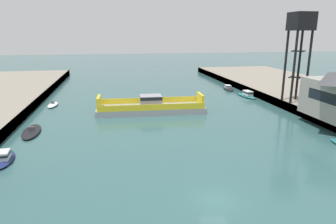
{
  "coord_description": "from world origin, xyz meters",
  "views": [
    {
      "loc": [
        -8.6,
        -22.99,
        14.56
      ],
      "look_at": [
        0.0,
        23.89,
        2.0
      ],
      "focal_mm": 32.12,
      "sensor_mm": 36.0,
      "label": 1
    }
  ],
  "objects_px": {
    "moored_boat_near_left": "(247,95)",
    "moored_boat_mid_left": "(53,105)",
    "moored_boat_mid_right": "(228,88)",
    "moored_boat_far_right": "(31,131)",
    "chain_ferry": "(151,107)",
    "crane_tower": "(301,30)",
    "moored_boat_near_right": "(4,158)"
  },
  "relations": [
    {
      "from": "moored_boat_near_left",
      "to": "crane_tower",
      "type": "distance_m",
      "value": 19.56
    },
    {
      "from": "chain_ferry",
      "to": "moored_boat_near_left",
      "type": "height_order",
      "value": "chain_ferry"
    },
    {
      "from": "moored_boat_mid_left",
      "to": "moored_boat_mid_right",
      "type": "height_order",
      "value": "moored_boat_mid_right"
    },
    {
      "from": "moored_boat_near_left",
      "to": "moored_boat_mid_right",
      "type": "bearing_deg",
      "value": 95.17
    },
    {
      "from": "moored_boat_near_left",
      "to": "moored_boat_mid_left",
      "type": "xyz_separation_m",
      "value": [
        -43.21,
        -1.34,
        -0.29
      ]
    },
    {
      "from": "moored_boat_near_left",
      "to": "moored_boat_near_right",
      "type": "bearing_deg",
      "value": -146.08
    },
    {
      "from": "moored_boat_mid_left",
      "to": "moored_boat_mid_right",
      "type": "relative_size",
      "value": 0.83
    },
    {
      "from": "moored_boat_near_right",
      "to": "moored_boat_mid_right",
      "type": "bearing_deg",
      "value": 42.36
    },
    {
      "from": "moored_boat_mid_left",
      "to": "crane_tower",
      "type": "distance_m",
      "value": 50.56
    },
    {
      "from": "chain_ferry",
      "to": "crane_tower",
      "type": "bearing_deg",
      "value": -5.42
    },
    {
      "from": "moored_boat_near_left",
      "to": "moored_boat_near_right",
      "type": "xyz_separation_m",
      "value": [
        -43.68,
        -29.38,
        -0.05
      ]
    },
    {
      "from": "moored_boat_near_left",
      "to": "moored_boat_mid_right",
      "type": "distance_m",
      "value": 9.7
    },
    {
      "from": "moored_boat_mid_left",
      "to": "moored_boat_far_right",
      "type": "bearing_deg",
      "value": -89.96
    },
    {
      "from": "moored_boat_mid_right",
      "to": "crane_tower",
      "type": "distance_m",
      "value": 26.99
    },
    {
      "from": "moored_boat_mid_left",
      "to": "moored_boat_far_right",
      "type": "relative_size",
      "value": 0.68
    },
    {
      "from": "moored_boat_mid_right",
      "to": "moored_boat_far_right",
      "type": "bearing_deg",
      "value": -146.04
    },
    {
      "from": "moored_boat_mid_right",
      "to": "crane_tower",
      "type": "height_order",
      "value": "crane_tower"
    },
    {
      "from": "moored_boat_far_right",
      "to": "moored_boat_mid_right",
      "type": "bearing_deg",
      "value": 33.96
    },
    {
      "from": "chain_ferry",
      "to": "moored_boat_far_right",
      "type": "distance_m",
      "value": 21.23
    },
    {
      "from": "moored_boat_far_right",
      "to": "crane_tower",
      "type": "bearing_deg",
      "value": 7.7
    },
    {
      "from": "moored_boat_far_right",
      "to": "moored_boat_near_right",
      "type": "bearing_deg",
      "value": -92.63
    },
    {
      "from": "moored_boat_mid_right",
      "to": "moored_boat_far_right",
      "type": "relative_size",
      "value": 0.82
    },
    {
      "from": "chain_ferry",
      "to": "moored_boat_mid_right",
      "type": "distance_m",
      "value": 30.25
    },
    {
      "from": "moored_boat_far_right",
      "to": "crane_tower",
      "type": "relative_size",
      "value": 0.46
    },
    {
      "from": "chain_ferry",
      "to": "moored_boat_near_right",
      "type": "height_order",
      "value": "chain_ferry"
    },
    {
      "from": "moored_boat_mid_left",
      "to": "crane_tower",
      "type": "relative_size",
      "value": 0.31
    },
    {
      "from": "chain_ferry",
      "to": "moored_boat_mid_right",
      "type": "bearing_deg",
      "value": 40.18
    },
    {
      "from": "chain_ferry",
      "to": "moored_boat_mid_left",
      "type": "bearing_deg",
      "value": 156.11
    },
    {
      "from": "moored_boat_near_left",
      "to": "moored_boat_far_right",
      "type": "relative_size",
      "value": 0.95
    },
    {
      "from": "crane_tower",
      "to": "chain_ferry",
      "type": "bearing_deg",
      "value": 174.58
    },
    {
      "from": "moored_boat_near_left",
      "to": "moored_boat_far_right",
      "type": "height_order",
      "value": "moored_boat_near_left"
    },
    {
      "from": "moored_boat_near_right",
      "to": "moored_boat_mid_left",
      "type": "xyz_separation_m",
      "value": [
        0.47,
        28.05,
        -0.24
      ]
    }
  ]
}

